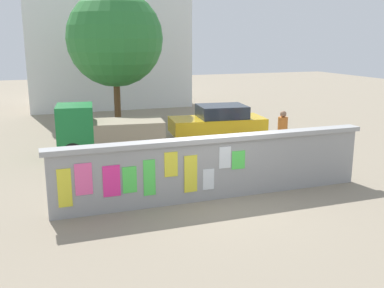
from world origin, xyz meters
The scene contains 10 objects.
ground centered at (0.00, 8.00, 0.00)m, with size 60.00×60.00×0.00m, color gray.
poster_wall centered at (-0.01, 0.00, 0.84)m, with size 8.53×0.42×1.63m.
auto_rickshaw_truck centered at (-2.01, 5.18, 0.90)m, with size 3.76×1.94×1.85m.
car_parked centered at (2.78, 6.39, 0.73)m, with size 3.97×2.13×1.40m.
motorcycle centered at (0.38, 1.31, 0.46)m, with size 1.88×0.66×0.87m.
bicycle_near centered at (-2.26, 1.73, 0.36)m, with size 1.71×0.44×0.95m.
bicycle_far centered at (3.51, 1.04, 0.36)m, with size 1.66×0.60×0.95m.
person_walking centered at (3.79, 3.07, 0.99)m, with size 0.48×0.48×1.62m.
tree_roadside centered at (-0.66, 10.09, 4.03)m, with size 4.26×4.26×6.17m.
building_background centered at (0.18, 17.24, 4.19)m, with size 9.61×4.30×8.33m.
Camera 1 is at (-4.31, -10.11, 4.03)m, focal length 41.69 mm.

